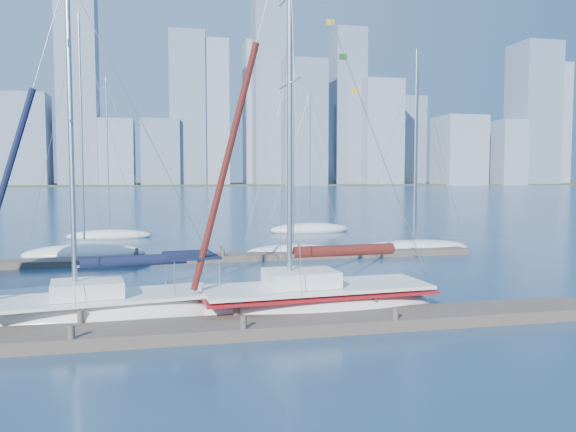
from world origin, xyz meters
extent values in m
plane|color=navy|center=(0.00, 0.00, 0.00)|extent=(700.00, 700.00, 0.00)
cube|color=#4F4239|center=(0.00, 0.00, 0.20)|extent=(26.00, 2.00, 0.40)
cube|color=#4F4239|center=(2.00, 16.00, 0.18)|extent=(30.00, 1.80, 0.36)
cube|color=#38472D|center=(0.00, 320.00, 0.00)|extent=(800.00, 100.00, 1.50)
ellipsoid|color=white|center=(-4.36, 2.24, 0.24)|extent=(8.60, 3.90, 1.45)
cube|color=white|center=(-4.36, 2.24, 0.92)|extent=(7.96, 3.59, 0.12)
cube|color=white|center=(-4.94, 2.16, 1.26)|extent=(2.56, 2.09, 0.53)
cylinder|color=silver|center=(-5.32, 2.10, 6.31)|extent=(0.17, 0.17, 10.68)
cylinder|color=silver|center=(-3.38, 2.39, 2.04)|extent=(3.90, 0.67, 0.10)
cylinder|color=black|center=(-3.38, 2.39, 2.13)|extent=(3.63, 0.91, 0.39)
cube|color=black|center=(-1.41, 2.68, 2.23)|extent=(2.06, 2.54, 0.08)
ellipsoid|color=white|center=(3.13, 1.99, 0.26)|extent=(9.21, 3.57, 1.58)
cube|color=white|center=(3.13, 1.99, 1.00)|extent=(8.53, 3.29, 0.13)
cube|color=white|center=(2.50, 1.95, 1.37)|extent=(2.66, 2.09, 0.58)
cylinder|color=silver|center=(2.08, 1.92, 7.70)|extent=(0.19, 0.19, 13.29)
cylinder|color=silver|center=(4.21, 2.07, 2.22)|extent=(4.27, 0.40, 0.11)
cylinder|color=#4F1311|center=(4.21, 2.07, 2.32)|extent=(3.95, 0.69, 0.42)
cube|color=maroon|center=(3.13, 1.99, 0.82)|extent=(8.73, 3.42, 0.11)
ellipsoid|color=white|center=(-7.27, 18.98, 0.23)|extent=(7.84, 4.96, 1.25)
cylinder|color=silver|center=(-7.27, 18.98, 8.03)|extent=(0.14, 0.14, 13.80)
ellipsoid|color=white|center=(5.75, 17.30, 0.18)|extent=(6.34, 2.23, 1.02)
cylinder|color=silver|center=(5.75, 17.30, 6.91)|extent=(0.11, 0.11, 11.97)
ellipsoid|color=white|center=(14.14, 17.32, 0.21)|extent=(8.26, 3.56, 1.14)
cylinder|color=silver|center=(14.14, 17.32, 7.26)|extent=(0.12, 0.12, 12.44)
ellipsoid|color=white|center=(14.54, 17.90, 0.19)|extent=(6.42, 2.52, 1.03)
cylinder|color=silver|center=(14.54, 17.90, 6.52)|extent=(0.11, 0.11, 11.17)
ellipsoid|color=white|center=(-6.82, 30.34, 0.18)|extent=(7.09, 4.10, 1.01)
cylinder|color=silver|center=(-6.82, 30.34, 7.04)|extent=(0.11, 0.11, 12.23)
ellipsoid|color=white|center=(10.56, 31.55, 0.22)|extent=(7.38, 2.63, 1.24)
cylinder|color=silver|center=(10.56, 31.55, 6.87)|extent=(0.13, 0.13, 11.49)
cube|color=slate|center=(-69.73, 287.50, 23.18)|extent=(21.50, 17.63, 46.36)
cube|color=gray|center=(-47.55, 309.43, 19.94)|extent=(13.70, 17.61, 39.87)
cube|color=slate|center=(-25.94, 284.92, 17.04)|extent=(17.15, 19.81, 34.08)
cube|color=slate|center=(-4.22, 286.68, 17.40)|extent=(19.86, 16.86, 34.80)
cube|color=gray|center=(21.35, 289.48, 38.83)|extent=(20.99, 14.99, 77.67)
cube|color=slate|center=(51.90, 304.67, 40.63)|extent=(17.68, 17.46, 81.25)
cube|color=slate|center=(70.99, 278.50, 33.47)|extent=(23.32, 18.95, 66.95)
cube|color=gray|center=(91.42, 294.72, 22.37)|extent=(13.95, 17.11, 44.74)
cube|color=slate|center=(115.77, 279.60, 29.14)|extent=(21.63, 18.80, 58.28)
cube|color=slate|center=(147.05, 309.52, 27.00)|extent=(15.40, 17.52, 54.00)
cube|color=gray|center=(164.09, 278.94, 19.74)|extent=(24.40, 23.94, 39.48)
cube|color=slate|center=(194.50, 279.05, 18.79)|extent=(15.69, 21.38, 37.59)
cube|color=slate|center=(213.93, 282.23, 41.86)|extent=(23.51, 23.60, 83.72)
cube|color=gray|center=(241.25, 301.60, 38.41)|extent=(18.28, 17.08, 76.81)
cube|color=slate|center=(-45.00, 290.00, 57.02)|extent=(19.36, 18.00, 114.03)
cube|color=slate|center=(10.00, 290.00, 40.60)|extent=(18.67, 18.00, 81.20)
cube|color=slate|center=(55.00, 290.00, 57.40)|extent=(18.10, 18.00, 114.81)
cube|color=slate|center=(100.00, 290.00, 43.80)|extent=(17.51, 18.00, 87.60)
camera|label=1|loc=(-2.31, -17.74, 5.08)|focal=35.00mm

